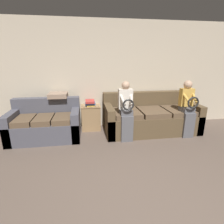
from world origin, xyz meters
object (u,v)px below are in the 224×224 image
object	(u,v)px
child_left_seated	(126,109)
book_stack	(90,103)
couch_main	(150,117)
side_shelf	(91,117)
child_right_seated	(188,106)
throw_pillow	(58,95)
couch_side	(46,124)

from	to	relation	value
child_left_seated	book_stack	size ratio (longest dim) A/B	3.99
couch_main	side_shelf	distance (m)	1.43
couch_main	child_left_seated	world-z (taller)	child_left_seated
child_right_seated	throw_pillow	bearing A→B (deg)	167.41
child_left_seated	side_shelf	xyz separation A→B (m)	(-0.71, 0.68, -0.37)
couch_side	child_right_seated	distance (m)	3.12
side_shelf	couch_side	bearing A→B (deg)	-161.08
book_stack	throw_pillow	bearing A→B (deg)	-175.71
child_left_seated	side_shelf	world-z (taller)	child_left_seated
couch_side	child_right_seated	xyz separation A→B (m)	(3.08, -0.34, 0.38)
child_right_seated	throw_pillow	distance (m)	2.89
child_right_seated	side_shelf	world-z (taller)	child_right_seated
side_shelf	throw_pillow	xyz separation A→B (m)	(-0.72, -0.05, 0.58)
couch_main	child_right_seated	bearing A→B (deg)	-30.81
couch_side	child_right_seated	world-z (taller)	child_right_seated
child_right_seated	throw_pillow	world-z (taller)	child_right_seated
side_shelf	throw_pillow	bearing A→B (deg)	-176.04
book_stack	throw_pillow	size ratio (longest dim) A/B	0.77
child_left_seated	book_stack	world-z (taller)	child_left_seated
child_right_seated	throw_pillow	size ratio (longest dim) A/B	3.05
child_left_seated	side_shelf	distance (m)	1.05
child_left_seated	throw_pillow	size ratio (longest dim) A/B	3.06
couch_main	throw_pillow	distance (m)	2.21
child_right_seated	side_shelf	bearing A→B (deg)	162.04
couch_side	book_stack	world-z (taller)	couch_side
couch_side	child_left_seated	bearing A→B (deg)	-11.30
child_left_seated	throw_pillow	bearing A→B (deg)	156.37
couch_main	throw_pillow	size ratio (longest dim) A/B	5.39
couch_main	book_stack	world-z (taller)	couch_main
child_left_seated	side_shelf	size ratio (longest dim) A/B	2.06
couch_side	throw_pillow	bearing A→B (deg)	47.36
child_left_seated	throw_pillow	world-z (taller)	child_left_seated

